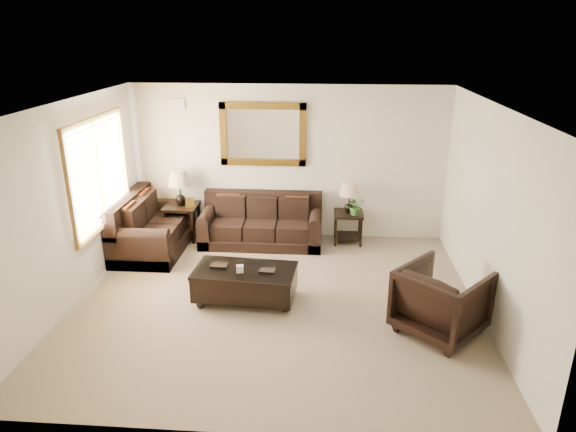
# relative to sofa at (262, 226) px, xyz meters

# --- Properties ---
(room) EXTENTS (5.51, 5.01, 2.71)m
(room) POSITION_rel_sofa_xyz_m (0.44, -2.09, 1.04)
(room) COLOR #836F5A
(room) RESTS_ON ground
(window) EXTENTS (0.07, 1.96, 1.66)m
(window) POSITION_rel_sofa_xyz_m (-2.26, -1.19, 1.24)
(window) COLOR white
(window) RESTS_ON room
(mirror) EXTENTS (1.50, 0.06, 1.10)m
(mirror) POSITION_rel_sofa_xyz_m (-0.00, 0.38, 1.54)
(mirror) COLOR #472E0E
(mirror) RESTS_ON room
(air_vent) EXTENTS (0.25, 0.02, 0.18)m
(air_vent) POSITION_rel_sofa_xyz_m (-1.46, 0.39, 2.04)
(air_vent) COLOR #999999
(air_vent) RESTS_ON room
(sofa) EXTENTS (2.10, 0.91, 0.86)m
(sofa) POSITION_rel_sofa_xyz_m (0.00, 0.00, 0.00)
(sofa) COLOR black
(sofa) RESTS_ON room
(loveseat) EXTENTS (1.02, 1.71, 0.96)m
(loveseat) POSITION_rel_sofa_xyz_m (-1.85, -0.49, 0.04)
(loveseat) COLOR black
(loveseat) RESTS_ON room
(end_table_left) EXTENTS (0.57, 0.57, 1.26)m
(end_table_left) POSITION_rel_sofa_xyz_m (-1.44, 0.09, 0.51)
(end_table_left) COLOR black
(end_table_left) RESTS_ON room
(end_table_right) EXTENTS (0.50, 0.50, 1.11)m
(end_table_right) POSITION_rel_sofa_xyz_m (1.52, 0.12, 0.41)
(end_table_right) COLOR black
(end_table_right) RESTS_ON room
(coffee_table) EXTENTS (1.44, 0.85, 0.59)m
(coffee_table) POSITION_rel_sofa_xyz_m (0.03, -2.07, -0.02)
(coffee_table) COLOR black
(coffee_table) RESTS_ON room
(armchair) EXTENTS (1.26, 1.26, 0.95)m
(armchair) POSITION_rel_sofa_xyz_m (2.55, -2.69, 0.16)
(armchair) COLOR black
(armchair) RESTS_ON floor
(potted_plant) EXTENTS (0.39, 0.41, 0.26)m
(potted_plant) POSITION_rel_sofa_xyz_m (1.62, 0.03, 0.37)
(potted_plant) COLOR #29551D
(potted_plant) RESTS_ON end_table_right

